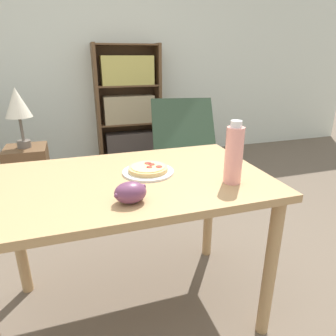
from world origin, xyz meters
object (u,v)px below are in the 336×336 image
pizza_on_plate (148,170)px  drink_bottle (234,154)px  bookshelf (129,108)px  table_lamp (17,106)px  grape_bunch (131,192)px  lounge_chair_far (186,159)px  side_table (30,179)px

pizza_on_plate → drink_bottle: 0.41m
bookshelf → table_lamp: (-1.11, -1.12, 0.24)m
pizza_on_plate → drink_bottle: bearing=-34.6°
drink_bottle → bookshelf: bookshelf is taller
pizza_on_plate → grape_bunch: (-0.14, -0.28, 0.03)m
drink_bottle → table_lamp: table_lamp is taller
pizza_on_plate → bookshelf: bearing=81.4°
bookshelf → table_lamp: 1.60m
pizza_on_plate → table_lamp: size_ratio=0.50×
lounge_chair_far → bookshelf: 1.18m
grape_bunch → bookshelf: 2.85m
bookshelf → pizza_on_plate: bearing=-98.6°
pizza_on_plate → grape_bunch: bearing=-116.5°
pizza_on_plate → bookshelf: (0.38, 2.51, -0.10)m
lounge_chair_far → grape_bunch: bearing=-105.8°
drink_bottle → grape_bunch: bearing=-173.2°
grape_bunch → table_lamp: bearing=109.6°
lounge_chair_far → table_lamp: table_lamp is taller
side_table → drink_bottle: bearing=-56.7°
pizza_on_plate → bookshelf: size_ratio=0.17×
drink_bottle → table_lamp: size_ratio=0.56×
grape_bunch → lounge_chair_far: 2.06m
lounge_chair_far → side_table: size_ratio=1.52×
drink_bottle → lounge_chair_far: drink_bottle is taller
pizza_on_plate → side_table: size_ratio=0.43×
lounge_chair_far → side_table: bearing=-165.1°
grape_bunch → bookshelf: size_ratio=0.09×
lounge_chair_far → side_table: (-1.51, -0.09, 0.00)m
grape_bunch → pizza_on_plate: bearing=63.5°
grape_bunch → drink_bottle: size_ratio=0.46×
grape_bunch → lounge_chair_far: size_ratio=0.15×
grape_bunch → bookshelf: bearing=79.5°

